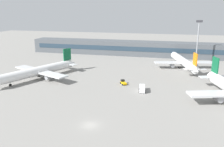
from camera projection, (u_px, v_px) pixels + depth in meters
The scene contains 7 objects.
ground_plane at pixel (122, 81), 98.83m from camera, with size 400.00×400.00×0.00m, color gray.
terminal_building at pixel (140, 48), 152.52m from camera, with size 144.67×12.13×9.00m.
airplane_mid at pixel (37, 71), 101.11m from camera, with size 30.07×41.77×10.94m.
airplane_far at pixel (183, 61), 120.83m from camera, with size 29.58×41.68×10.47m.
baggage_tug_yellow at pixel (123, 82), 94.54m from camera, with size 3.22×3.83×1.75m.
service_van_white at pixel (142, 89), 86.13m from camera, with size 2.83×5.41×2.08m.
floodlight_tower_east at pixel (198, 38), 128.12m from camera, with size 3.20×0.80×23.32m.
Camera 1 is at (19.07, -52.67, 29.03)m, focal length 38.08 mm.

